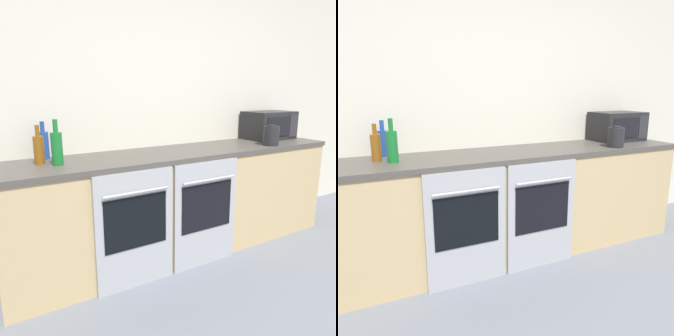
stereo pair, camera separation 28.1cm
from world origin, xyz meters
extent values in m
cube|color=silver|center=(0.00, 2.24, 1.30)|extent=(10.00, 0.06, 2.60)
cube|color=tan|center=(0.00, 1.90, 0.45)|extent=(3.06, 0.61, 0.90)
cube|color=#4C4742|center=(0.00, 1.90, 0.92)|extent=(3.08, 0.64, 0.04)
cube|color=#A8AAAF|center=(-0.62, 1.58, 0.45)|extent=(0.61, 0.03, 0.90)
cube|color=black|center=(-0.62, 1.56, 0.52)|extent=(0.49, 0.01, 0.39)
cylinder|color=#A8AAAF|center=(-0.62, 1.54, 0.75)|extent=(0.50, 0.02, 0.02)
cube|color=#A8AAAF|center=(0.02, 1.58, 0.45)|extent=(0.61, 0.03, 0.90)
cube|color=black|center=(0.02, 1.56, 0.52)|extent=(0.49, 0.01, 0.39)
cylinder|color=#A8AAAF|center=(0.02, 1.54, 0.75)|extent=(0.50, 0.02, 0.02)
cube|color=#232326|center=(1.18, 2.02, 1.08)|extent=(0.52, 0.34, 0.29)
cube|color=black|center=(1.13, 1.84, 1.08)|extent=(0.31, 0.01, 0.20)
cube|color=#2D2D33|center=(1.36, 1.84, 1.08)|extent=(0.11, 0.01, 0.23)
cylinder|color=#234793|center=(-1.11, 2.14, 1.04)|extent=(0.08, 0.08, 0.21)
cylinder|color=#234793|center=(-1.11, 2.14, 1.18)|extent=(0.03, 0.03, 0.08)
cylinder|color=#19722D|center=(-1.07, 1.87, 1.05)|extent=(0.08, 0.08, 0.23)
cylinder|color=#19722D|center=(-1.07, 1.87, 1.21)|extent=(0.03, 0.03, 0.09)
cylinder|color=#8C5114|center=(-1.17, 1.96, 1.04)|extent=(0.07, 0.07, 0.20)
cylinder|color=#8C5114|center=(-1.17, 1.96, 1.18)|extent=(0.03, 0.03, 0.08)
cylinder|color=#232326|center=(0.87, 1.69, 1.03)|extent=(0.15, 0.15, 0.18)
cylinder|color=#262628|center=(0.87, 1.69, 1.12)|extent=(0.08, 0.08, 0.01)
camera|label=1|loc=(-1.55, -0.45, 1.45)|focal=35.00mm
camera|label=2|loc=(-1.30, -0.58, 1.45)|focal=35.00mm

